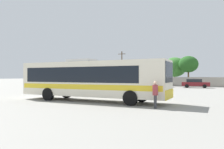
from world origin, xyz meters
TOP-DOWN VIEW (x-y plane):
  - ground_plane at (0.00, 10.00)m, footprint 300.00×300.00m
  - perimeter_wall at (0.00, 29.92)m, footprint 80.00×0.30m
  - coach_bus_cream_yellow at (0.60, 0.05)m, footprint 12.48×2.93m
  - attendant_by_bus_door at (6.46, -1.55)m, footprint 0.46×0.46m
  - parked_car_leftmost_maroon at (-12.91, 25.42)m, footprint 4.50×2.06m
  - parked_car_second_dark_blue at (-7.07, 25.46)m, footprint 4.17×2.06m
  - parked_car_third_black at (-0.81, 25.52)m, footprint 4.65×2.27m
  - parked_car_rightmost_maroon at (5.71, 25.61)m, footprint 4.67×2.25m
  - utility_pole_near at (-11.61, 32.84)m, footprint 1.80×0.31m
  - roadside_tree_left at (-17.51, 36.92)m, footprint 3.32×3.32m
  - roadside_tree_midleft at (-5.01, 33.09)m, footprint 3.37×3.37m
  - roadside_tree_midright at (0.13, 35.87)m, footprint 5.18×5.18m
  - roadside_tree_right at (3.42, 33.60)m, footprint 4.05×4.05m

SIDE VIEW (x-z plane):
  - ground_plane at x=0.00m, z-range 0.00..0.00m
  - parked_car_second_dark_blue at x=-7.07m, z-range 0.05..1.46m
  - parked_car_third_black at x=-0.81m, z-range 0.05..1.48m
  - parked_car_leftmost_maroon at x=-12.91m, z-range 0.04..1.56m
  - parked_car_rightmost_maroon at x=5.71m, z-range 0.04..1.56m
  - perimeter_wall at x=0.00m, z-range 0.00..1.83m
  - attendant_by_bus_door at x=6.46m, z-range 0.11..1.79m
  - coach_bus_cream_yellow at x=0.60m, z-range 0.12..3.51m
  - roadside_tree_midleft at x=-5.01m, z-range 1.24..6.61m
  - roadside_tree_midright at x=0.13m, z-range 0.93..7.19m
  - utility_pole_near at x=-11.61m, z-range 0.18..8.09m
  - roadside_tree_left at x=-17.51m, z-range 1.40..7.09m
  - roadside_tree_right at x=3.42m, z-range 1.39..7.64m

